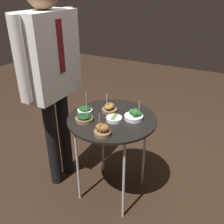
# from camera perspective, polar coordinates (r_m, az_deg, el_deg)

# --- Properties ---
(ground_plane) EXTENTS (8.00, 8.00, 0.00)m
(ground_plane) POSITION_cam_1_polar(r_m,az_deg,el_deg) (2.36, 0.00, -17.48)
(ground_plane) COLOR black
(serving_cart) EXTENTS (0.69, 0.69, 0.75)m
(serving_cart) POSITION_cam_1_polar(r_m,az_deg,el_deg) (1.94, 0.00, -2.74)
(serving_cart) COLOR black
(serving_cart) RESTS_ON ground_plane
(bowl_asparagus_mid_right) EXTENTS (0.12, 0.12, 0.04)m
(bowl_asparagus_mid_right) POSITION_cam_1_polar(r_m,az_deg,el_deg) (1.87, 0.48, -1.54)
(bowl_asparagus_mid_right) COLOR silver
(bowl_asparagus_mid_right) RESTS_ON serving_cart
(bowl_roast_front_right) EXTENTS (0.12, 0.12, 0.18)m
(bowl_roast_front_right) POSITION_cam_1_polar(r_m,az_deg,el_deg) (1.69, -2.21, -4.19)
(bowl_roast_front_right) COLOR brown
(bowl_roast_front_right) RESTS_ON serving_cart
(bowl_broccoli_near_rim) EXTENTS (0.14, 0.14, 0.16)m
(bowl_broccoli_near_rim) POSITION_cam_1_polar(r_m,az_deg,el_deg) (1.89, 5.10, -0.79)
(bowl_broccoli_near_rim) COLOR silver
(bowl_broccoli_near_rim) RESTS_ON serving_cart
(bowl_roast_front_left) EXTENTS (0.12, 0.12, 0.17)m
(bowl_roast_front_left) POSITION_cam_1_polar(r_m,az_deg,el_deg) (1.99, -0.60, 0.86)
(bowl_roast_front_left) COLOR brown
(bowl_roast_front_left) RESTS_ON serving_cart
(bowl_spinach_back_right) EXTENTS (0.13, 0.13, 0.13)m
(bowl_spinach_back_right) POSITION_cam_1_polar(r_m,az_deg,el_deg) (1.87, -6.37, -1.40)
(bowl_spinach_back_right) COLOR brown
(bowl_spinach_back_right) RESTS_ON serving_cart
(bowl_spinach_mid_left) EXTENTS (0.12, 0.12, 0.18)m
(bowl_spinach_mid_left) POSITION_cam_1_polar(r_m,az_deg,el_deg) (2.00, -6.21, 0.56)
(bowl_spinach_mid_left) COLOR white
(bowl_spinach_mid_left) RESTS_ON serving_cart
(waiter_figure) EXTENTS (0.64, 0.24, 1.73)m
(waiter_figure) POSITION_cam_1_polar(r_m,az_deg,el_deg) (2.03, -13.90, 10.21)
(waiter_figure) COLOR black
(waiter_figure) RESTS_ON ground_plane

